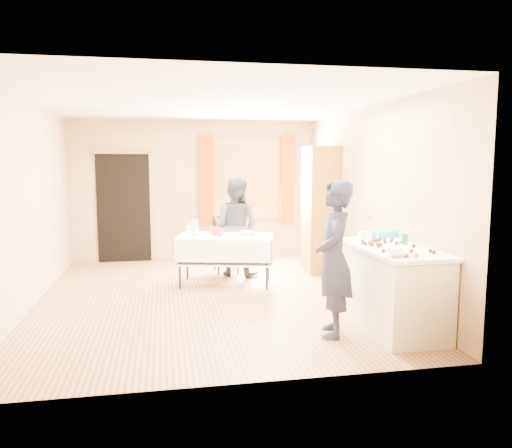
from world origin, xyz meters
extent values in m
cube|color=#9E7047|center=(0.00, 0.00, -0.01)|extent=(4.50, 5.50, 0.02)
cube|color=white|center=(0.00, 0.00, 2.61)|extent=(4.50, 5.50, 0.02)
cube|color=tan|center=(0.00, 2.76, 1.30)|extent=(4.50, 0.02, 2.60)
cube|color=tan|center=(0.00, -2.76, 1.30)|extent=(4.50, 0.02, 2.60)
cube|color=tan|center=(-2.26, 0.00, 1.30)|extent=(0.02, 5.50, 2.60)
cube|color=tan|center=(2.26, 0.00, 1.30)|extent=(0.02, 5.50, 2.60)
cube|color=olive|center=(1.00, 2.72, 1.50)|extent=(1.32, 0.06, 1.52)
cube|color=white|center=(1.00, 2.71, 1.50)|extent=(1.20, 0.02, 1.40)
cube|color=#9E3D0C|center=(0.22, 2.67, 1.50)|extent=(0.28, 0.06, 1.65)
cube|color=#9E3D0C|center=(1.78, 2.67, 1.50)|extent=(0.28, 0.06, 1.65)
cube|color=black|center=(-1.30, 2.73, 1.00)|extent=(0.95, 0.04, 2.00)
cube|color=olive|center=(-1.30, 2.70, 2.02)|extent=(1.05, 0.06, 0.08)
cube|color=#905C1F|center=(1.99, 1.26, 1.04)|extent=(0.50, 0.60, 2.09)
cube|color=beige|center=(1.89, -1.62, 0.43)|extent=(0.68, 1.50, 0.86)
cube|color=white|center=(1.89, -1.62, 0.89)|extent=(0.74, 1.56, 0.04)
cube|color=white|center=(0.31, 0.65, 0.73)|extent=(1.51, 1.00, 0.04)
cube|color=black|center=(0.43, 1.50, 0.41)|extent=(0.41, 0.41, 0.05)
cube|color=black|center=(0.42, 1.68, 0.66)|extent=(0.38, 0.07, 0.55)
imported|color=#1C2038|center=(1.16, -1.76, 0.83)|extent=(0.82, 0.72, 1.66)
imported|color=black|center=(0.56, 1.23, 0.80)|extent=(1.31, 1.29, 1.60)
cylinder|color=#0D8828|center=(2.09, -1.51, 0.97)|extent=(0.09, 0.09, 0.12)
imported|color=white|center=(1.68, -2.16, 0.94)|extent=(0.22, 0.22, 0.05)
cube|color=white|center=(1.84, -0.98, 0.95)|extent=(0.17, 0.13, 0.08)
cube|color=#1EA8F7|center=(2.07, -0.96, 0.95)|extent=(0.34, 0.28, 0.08)
cylinder|color=silver|center=(-0.13, 0.65, 0.86)|extent=(0.15, 0.15, 0.22)
imported|color=red|center=(0.16, 0.72, 0.81)|extent=(0.24, 0.24, 0.12)
imported|color=red|center=(0.23, 0.53, 0.81)|extent=(0.15, 0.15, 0.12)
imported|color=white|center=(0.64, 0.67, 0.78)|extent=(0.29, 0.29, 0.06)
cube|color=white|center=(0.76, 0.40, 0.76)|extent=(0.34, 0.30, 0.02)
imported|color=white|center=(-0.20, 0.96, 0.83)|extent=(0.13, 0.13, 0.17)
sphere|color=#3F2314|center=(1.72, -1.47, 0.93)|extent=(0.04, 0.04, 0.04)
sphere|color=black|center=(1.74, -2.22, 0.93)|extent=(0.04, 0.04, 0.04)
sphere|color=black|center=(1.67, -1.30, 0.93)|extent=(0.04, 0.04, 0.04)
sphere|color=black|center=(1.91, -2.01, 0.93)|extent=(0.04, 0.04, 0.04)
sphere|color=black|center=(1.81, -1.96, 0.93)|extent=(0.04, 0.04, 0.04)
sphere|color=black|center=(1.71, -1.42, 0.93)|extent=(0.04, 0.04, 0.04)
sphere|color=#3F2314|center=(1.62, -2.21, 0.93)|extent=(0.04, 0.04, 0.04)
sphere|color=black|center=(1.98, -1.53, 0.93)|extent=(0.04, 0.04, 0.04)
sphere|color=black|center=(1.79, -1.32, 0.93)|extent=(0.04, 0.04, 0.04)
sphere|color=black|center=(1.84, -1.30, 0.93)|extent=(0.04, 0.04, 0.04)
sphere|color=black|center=(1.88, -1.28, 0.93)|extent=(0.04, 0.04, 0.04)
sphere|color=black|center=(2.11, -2.03, 0.93)|extent=(0.04, 0.04, 0.04)
sphere|color=#3F2314|center=(1.71, -1.92, 0.93)|extent=(0.04, 0.04, 0.04)
sphere|color=black|center=(1.89, -1.42, 0.93)|extent=(0.04, 0.04, 0.04)
sphere|color=black|center=(1.68, -1.54, 0.93)|extent=(0.04, 0.04, 0.04)
sphere|color=black|center=(1.70, -1.65, 0.93)|extent=(0.04, 0.04, 0.04)
sphere|color=black|center=(1.96, -1.26, 0.93)|extent=(0.04, 0.04, 0.04)
sphere|color=black|center=(1.66, -1.55, 0.93)|extent=(0.04, 0.04, 0.04)
sphere|color=#3F2314|center=(1.76, -2.03, 0.93)|extent=(0.04, 0.04, 0.04)
sphere|color=black|center=(1.95, -1.17, 0.93)|extent=(0.04, 0.04, 0.04)
sphere|color=black|center=(1.63, -1.95, 0.93)|extent=(0.04, 0.04, 0.04)
sphere|color=black|center=(1.80, -2.07, 0.93)|extent=(0.04, 0.04, 0.04)
sphere|color=black|center=(2.00, -1.35, 0.93)|extent=(0.04, 0.04, 0.04)
sphere|color=black|center=(2.08, -1.21, 0.93)|extent=(0.04, 0.04, 0.04)
sphere|color=#3F2314|center=(2.05, -1.47, 0.93)|extent=(0.04, 0.04, 0.04)
sphere|color=black|center=(1.63, -1.48, 0.93)|extent=(0.04, 0.04, 0.04)
sphere|color=black|center=(1.76, -1.60, 0.93)|extent=(0.04, 0.04, 0.04)
sphere|color=black|center=(2.08, -1.73, 0.93)|extent=(0.04, 0.04, 0.04)
sphere|color=black|center=(1.62, -1.42, 0.93)|extent=(0.04, 0.04, 0.04)
sphere|color=black|center=(2.09, -2.12, 0.93)|extent=(0.04, 0.04, 0.04)
sphere|color=#3F2314|center=(1.84, -2.24, 0.93)|extent=(0.04, 0.04, 0.04)
sphere|color=black|center=(1.75, -1.54, 0.93)|extent=(0.04, 0.04, 0.04)
camera|label=1|loc=(-0.59, -6.67, 1.84)|focal=35.00mm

